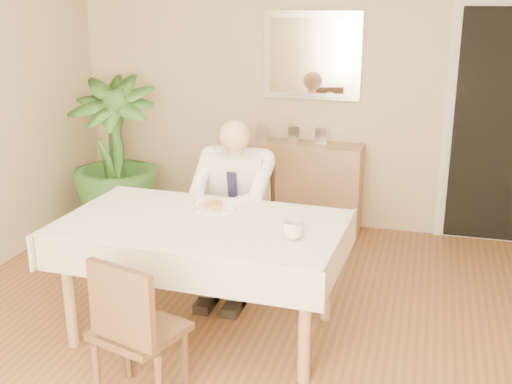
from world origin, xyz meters
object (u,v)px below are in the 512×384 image
(seated_man, at_px, (231,201))
(potted_palm, at_px, (114,155))
(dining_table, at_px, (202,234))
(coffee_mug, at_px, (293,230))
(sideboard, at_px, (306,187))
(chair_near, at_px, (133,327))
(chair_far, at_px, (243,212))

(seated_man, relative_size, potted_palm, 0.90)
(dining_table, height_order, coffee_mug, coffee_mug)
(dining_table, xyz_separation_m, sideboard, (0.25, 2.02, -0.27))
(coffee_mug, bearing_deg, chair_near, -133.37)
(potted_palm, bearing_deg, dining_table, -48.41)
(chair_far, distance_m, seated_man, 0.34)
(sideboard, bearing_deg, dining_table, -96.63)
(chair_near, relative_size, seated_man, 0.68)
(coffee_mug, relative_size, potted_palm, 0.09)
(dining_table, distance_m, coffee_mug, 0.62)
(seated_man, height_order, coffee_mug, seated_man)
(coffee_mug, height_order, potted_palm, potted_palm)
(chair_far, xyz_separation_m, coffee_mug, (0.60, -1.01, 0.29))
(sideboard, bearing_deg, potted_palm, -164.96)
(chair_near, relative_size, coffee_mug, 6.93)
(seated_man, relative_size, sideboard, 1.25)
(seated_man, bearing_deg, coffee_mug, -50.44)
(dining_table, distance_m, potted_palm, 2.13)
(sideboard, height_order, potted_palm, potted_palm)
(chair_far, bearing_deg, dining_table, -83.71)
(coffee_mug, xyz_separation_m, potted_palm, (-2.01, 1.72, -0.11))
(sideboard, bearing_deg, chair_far, -101.97)
(seated_man, height_order, potted_palm, potted_palm)
(chair_far, relative_size, sideboard, 0.92)
(coffee_mug, bearing_deg, sideboard, 99.12)
(potted_palm, bearing_deg, sideboard, 14.58)
(potted_palm, bearing_deg, chair_far, -26.64)
(seated_man, bearing_deg, chair_near, -92.77)
(dining_table, height_order, seated_man, seated_man)
(chair_near, height_order, seated_man, seated_man)
(dining_table, bearing_deg, chair_near, -92.07)
(seated_man, bearing_deg, dining_table, -90.00)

